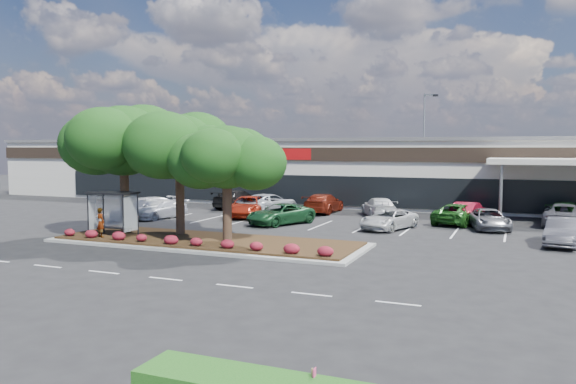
% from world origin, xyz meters
% --- Properties ---
extents(ground, '(160.00, 160.00, 0.00)m').
position_xyz_m(ground, '(0.00, 0.00, 0.00)').
color(ground, black).
rests_on(ground, ground).
extents(retail_store, '(80.40, 25.20, 6.25)m').
position_xyz_m(retail_store, '(0.06, 33.91, 3.15)').
color(retail_store, silver).
rests_on(retail_store, ground).
extents(landscape_island, '(18.00, 6.00, 0.26)m').
position_xyz_m(landscape_island, '(-2.00, 4.00, 0.12)').
color(landscape_island, gray).
rests_on(landscape_island, ground).
extents(lane_markings, '(33.12, 20.06, 0.01)m').
position_xyz_m(lane_markings, '(-0.14, 10.42, 0.01)').
color(lane_markings, silver).
rests_on(lane_markings, ground).
extents(shrub_row, '(17.00, 0.80, 0.50)m').
position_xyz_m(shrub_row, '(-2.00, 1.90, 0.51)').
color(shrub_row, maroon).
rests_on(shrub_row, landscape_island).
extents(bus_shelter, '(2.75, 1.55, 2.59)m').
position_xyz_m(bus_shelter, '(-7.50, 2.95, 2.31)').
color(bus_shelter, black).
rests_on(bus_shelter, landscape_island).
extents(island_tree_west, '(7.20, 7.20, 7.89)m').
position_xyz_m(island_tree_west, '(-8.00, 4.50, 4.21)').
color(island_tree_west, '#17380C').
rests_on(island_tree_west, landscape_island).
extents(island_tree_mid, '(6.60, 6.60, 7.32)m').
position_xyz_m(island_tree_mid, '(-4.50, 5.20, 3.92)').
color(island_tree_mid, '#17380C').
rests_on(island_tree_mid, landscape_island).
extents(island_tree_east, '(5.80, 5.80, 6.50)m').
position_xyz_m(island_tree_east, '(-0.50, 3.70, 3.51)').
color(island_tree_east, '#17380C').
rests_on(island_tree_east, landscape_island).
extents(conifer_north_west, '(4.40, 4.40, 10.00)m').
position_xyz_m(conifer_north_west, '(-30.00, 46.00, 5.00)').
color(conifer_north_west, '#17380C').
rests_on(conifer_north_west, ground).
extents(person_waiting, '(0.73, 0.61, 1.70)m').
position_xyz_m(person_waiting, '(-7.97, 2.30, 1.11)').
color(person_waiting, '#594C47').
rests_on(person_waiting, landscape_island).
extents(light_pole, '(1.43, 0.50, 10.19)m').
position_xyz_m(light_pole, '(6.30, 28.00, 4.53)').
color(light_pole, gray).
rests_on(light_pole, ground).
extents(car_0, '(4.30, 6.06, 1.63)m').
position_xyz_m(car_0, '(-11.84, 11.71, 0.81)').
color(car_0, silver).
rests_on(car_0, ground).
extents(car_1, '(2.71, 4.92, 1.35)m').
position_xyz_m(car_1, '(-11.06, 12.51, 0.68)').
color(car_1, silver).
rests_on(car_1, ground).
extents(car_2, '(3.88, 6.16, 1.59)m').
position_xyz_m(car_2, '(-5.34, 15.93, 0.79)').
color(car_2, '#9D2310').
rests_on(car_2, ground).
extents(car_3, '(4.27, 5.73, 1.45)m').
position_xyz_m(car_3, '(-1.29, 12.90, 0.72)').
color(car_3, '#174523').
rests_on(car_3, ground).
extents(car_5, '(3.63, 5.23, 1.33)m').
position_xyz_m(car_5, '(6.28, 13.42, 0.66)').
color(car_5, silver).
rests_on(car_5, ground).
extents(car_6, '(3.46, 5.24, 1.34)m').
position_xyz_m(car_6, '(12.37, 15.96, 0.67)').
color(car_6, slate).
rests_on(car_6, ground).
extents(car_7, '(2.24, 4.80, 1.52)m').
position_xyz_m(car_7, '(16.49, 11.02, 0.76)').
color(car_7, '#504E55').
rests_on(car_7, ground).
extents(car_9, '(2.57, 5.78, 1.65)m').
position_xyz_m(car_9, '(-8.95, 21.01, 0.82)').
color(car_9, black).
rests_on(car_9, ground).
extents(car_10, '(3.07, 5.21, 1.36)m').
position_xyz_m(car_10, '(-6.19, 18.57, 0.68)').
color(car_10, navy).
rests_on(car_10, ground).
extents(car_11, '(3.80, 6.36, 1.66)m').
position_xyz_m(car_11, '(-4.72, 18.30, 0.83)').
color(car_11, '#A8AEB3').
rests_on(car_11, ground).
extents(car_12, '(2.33, 5.53, 1.59)m').
position_xyz_m(car_12, '(-0.74, 20.67, 0.80)').
color(car_12, maroon).
rests_on(car_12, ground).
extents(car_13, '(4.05, 5.53, 1.49)m').
position_xyz_m(car_13, '(4.11, 19.92, 0.74)').
color(car_13, silver).
rests_on(car_13, ground).
extents(car_14, '(3.49, 5.61, 1.45)m').
position_xyz_m(car_14, '(10.26, 17.81, 0.72)').
color(car_14, '#1E5519').
rests_on(car_14, ground).
extents(car_15, '(2.34, 4.73, 1.49)m').
position_xyz_m(car_15, '(10.84, 19.05, 0.75)').
color(car_15, maroon).
rests_on(car_15, ground).
extents(car_16, '(3.39, 5.66, 1.54)m').
position_xyz_m(car_16, '(17.40, 21.54, 0.77)').
color(car_16, '#1A4F1C').
rests_on(car_16, ground).
extents(car_17, '(3.04, 5.83, 1.57)m').
position_xyz_m(car_17, '(17.11, 19.55, 0.78)').
color(car_17, slate).
rests_on(car_17, ground).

